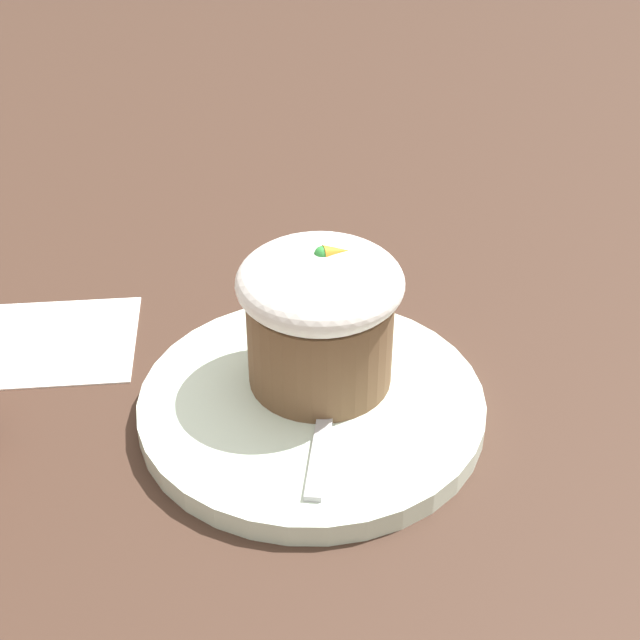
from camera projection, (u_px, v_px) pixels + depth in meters
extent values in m
plane|color=#3D281E|center=(312.00, 414.00, 0.58)|extent=(4.00, 4.00, 0.00)
cylinder|color=silver|center=(312.00, 405.00, 0.58)|extent=(0.22, 0.22, 0.02)
cylinder|color=brown|center=(320.00, 338.00, 0.57)|extent=(0.09, 0.09, 0.06)
ellipsoid|color=white|center=(320.00, 282.00, 0.55)|extent=(0.10, 0.10, 0.04)
cone|color=orange|center=(336.00, 252.00, 0.54)|extent=(0.02, 0.01, 0.01)
sphere|color=green|center=(322.00, 254.00, 0.54)|extent=(0.01, 0.01, 0.01)
cube|color=#B7B7BC|center=(321.00, 442.00, 0.53)|extent=(0.04, 0.09, 0.00)
ellipsoid|color=#B7B7BC|center=(331.00, 376.00, 0.58)|extent=(0.05, 0.06, 0.01)
cube|color=white|center=(50.00, 341.00, 0.65)|extent=(0.14, 0.13, 0.00)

